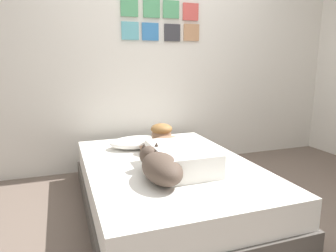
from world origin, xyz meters
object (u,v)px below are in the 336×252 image
at_px(person_lying, 175,151).
at_px(cell_phone, 155,167).
at_px(coffee_cup, 169,146).
at_px(bed, 169,185).
at_px(pillow, 136,142).
at_px(dog, 160,166).

distance_m(person_lying, cell_phone, 0.21).
xyz_separation_m(coffee_cup, cell_phone, (-0.28, -0.44, -0.03)).
bearing_deg(person_lying, bed, 147.75).
bearing_deg(bed, person_lying, -32.25).
xyz_separation_m(pillow, coffee_cup, (0.28, -0.17, -0.02)).
relative_size(person_lying, coffee_cup, 7.36).
bearing_deg(cell_phone, person_lying, 10.36).
distance_m(bed, person_lying, 0.31).
bearing_deg(dog, coffee_cup, 65.60).
relative_size(pillow, person_lying, 0.57).
bearing_deg(dog, pillow, 87.12).
bearing_deg(person_lying, dog, -127.08).
xyz_separation_m(person_lying, dog, (-0.23, -0.31, -0.00)).
bearing_deg(pillow, person_lying, -71.73).
xyz_separation_m(dog, cell_phone, (0.05, 0.28, -0.10)).
distance_m(bed, cell_phone, 0.25).
height_order(bed, pillow, pillow).
relative_size(pillow, dog, 0.90).
distance_m(bed, coffee_cup, 0.47).
bearing_deg(coffee_cup, pillow, 149.47).
xyz_separation_m(dog, coffee_cup, (0.33, 0.72, -0.07)).
bearing_deg(pillow, bed, -75.38).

